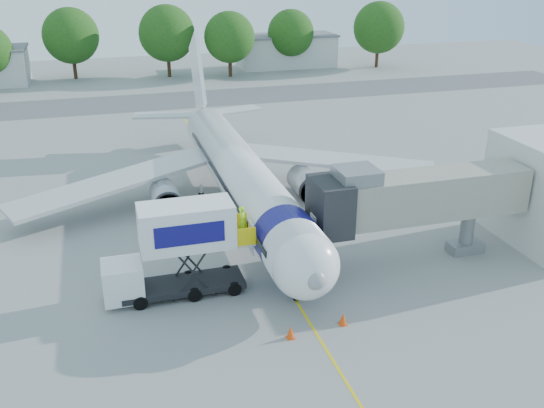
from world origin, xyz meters
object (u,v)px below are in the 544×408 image
object	(u,v)px
jet_bridge	(408,198)
catering_hiloader	(176,251)
ground_tug	(273,372)
aircraft	(239,173)

from	to	relation	value
jet_bridge	catering_hiloader	bearing A→B (deg)	-179.99
jet_bridge	catering_hiloader	size ratio (longest dim) A/B	1.64
jet_bridge	catering_hiloader	xyz separation A→B (m)	(-14.25, -0.00, -1.58)
catering_hiloader	jet_bridge	bearing A→B (deg)	0.01
jet_bridge	ground_tug	distance (m)	14.90
aircraft	catering_hiloader	world-z (taller)	aircraft
catering_hiloader	ground_tug	distance (m)	9.78
jet_bridge	catering_hiloader	world-z (taller)	jet_bridge
aircraft	jet_bridge	size ratio (longest dim) A/B	2.71
aircraft	ground_tug	bearing A→B (deg)	-99.12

